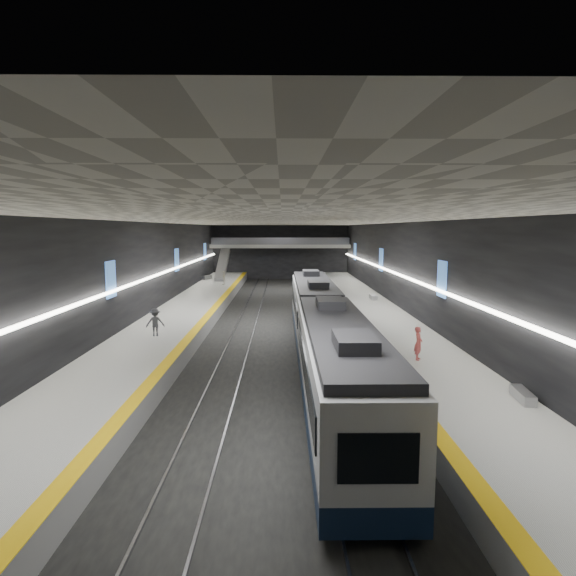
{
  "coord_description": "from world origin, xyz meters",
  "views": [
    {
      "loc": [
        0.35,
        -36.63,
        7.51
      ],
      "look_at": [
        0.82,
        6.26,
        2.2
      ],
      "focal_mm": 30.0,
      "sensor_mm": 36.0,
      "label": 1
    }
  ],
  "objects_px": {
    "bench_right_far": "(373,297)",
    "passenger_right_a": "(418,344)",
    "escalator": "(223,264)",
    "passenger_left_b": "(155,323)",
    "train": "(323,328)",
    "passenger_left_a": "(224,278)",
    "bench_left_far": "(207,277)",
    "bench_right_near": "(523,395)"
  },
  "relations": [
    {
      "from": "bench_right_far",
      "to": "passenger_right_a",
      "type": "relative_size",
      "value": 1.06
    },
    {
      "from": "escalator",
      "to": "passenger_right_a",
      "type": "relative_size",
      "value": 4.81
    },
    {
      "from": "passenger_right_a",
      "to": "passenger_left_b",
      "type": "relative_size",
      "value": 0.98
    },
    {
      "from": "train",
      "to": "bench_right_far",
      "type": "xyz_separation_m",
      "value": [
        6.21,
        18.59,
        -0.98
      ]
    },
    {
      "from": "escalator",
      "to": "passenger_right_a",
      "type": "distance_m",
      "value": 41.99
    },
    {
      "from": "train",
      "to": "bench_right_far",
      "type": "bearing_deg",
      "value": 71.52
    },
    {
      "from": "passenger_right_a",
      "to": "bench_right_far",
      "type": "bearing_deg",
      "value": 17.59
    },
    {
      "from": "escalator",
      "to": "bench_right_far",
      "type": "xyz_separation_m",
      "value": [
        16.21,
        -18.75,
        -1.69
      ]
    },
    {
      "from": "passenger_left_a",
      "to": "passenger_right_a",
      "type": "bearing_deg",
      "value": 28.73
    },
    {
      "from": "passenger_right_a",
      "to": "passenger_left_a",
      "type": "height_order",
      "value": "passenger_right_a"
    },
    {
      "from": "train",
      "to": "passenger_left_b",
      "type": "relative_size",
      "value": 17.68
    },
    {
      "from": "bench_right_far",
      "to": "escalator",
      "type": "bearing_deg",
      "value": 130.87
    },
    {
      "from": "bench_left_far",
      "to": "passenger_left_b",
      "type": "height_order",
      "value": "passenger_left_b"
    },
    {
      "from": "passenger_left_a",
      "to": "train",
      "type": "bearing_deg",
      "value": 22.48
    },
    {
      "from": "bench_left_far",
      "to": "passenger_left_a",
      "type": "height_order",
      "value": "passenger_left_a"
    },
    {
      "from": "bench_left_far",
      "to": "escalator",
      "type": "bearing_deg",
      "value": 38.74
    },
    {
      "from": "bench_right_far",
      "to": "passenger_left_a",
      "type": "height_order",
      "value": "passenger_left_a"
    },
    {
      "from": "escalator",
      "to": "bench_left_far",
      "type": "distance_m",
      "value": 2.68
    },
    {
      "from": "train",
      "to": "bench_right_near",
      "type": "bearing_deg",
      "value": -47.93
    },
    {
      "from": "bench_right_near",
      "to": "passenger_right_a",
      "type": "xyz_separation_m",
      "value": [
        -2.41,
        5.72,
        0.63
      ]
    },
    {
      "from": "train",
      "to": "passenger_right_a",
      "type": "height_order",
      "value": "train"
    },
    {
      "from": "bench_right_near",
      "to": "bench_right_far",
      "type": "height_order",
      "value": "bench_right_far"
    },
    {
      "from": "bench_right_near",
      "to": "bench_right_far",
      "type": "distance_m",
      "value": 26.35
    },
    {
      "from": "train",
      "to": "escalator",
      "type": "bearing_deg",
      "value": 104.99
    },
    {
      "from": "passenger_right_a",
      "to": "passenger_left_a",
      "type": "xyz_separation_m",
      "value": [
        -13.57,
        32.36,
        -0.02
      ]
    },
    {
      "from": "train",
      "to": "bench_right_far",
      "type": "relative_size",
      "value": 17.09
    },
    {
      "from": "escalator",
      "to": "bench_left_far",
      "type": "xyz_separation_m",
      "value": [
        -2.0,
        -0.66,
        -1.67
      ]
    },
    {
      "from": "passenger_left_b",
      "to": "passenger_right_a",
      "type": "bearing_deg",
      "value": 145.95
    },
    {
      "from": "bench_left_far",
      "to": "passenger_left_a",
      "type": "distance_m",
      "value": 7.05
    },
    {
      "from": "bench_left_far",
      "to": "bench_right_far",
      "type": "xyz_separation_m",
      "value": [
        18.21,
        -18.09,
        -0.02
      ]
    },
    {
      "from": "train",
      "to": "escalator",
      "type": "relative_size",
      "value": 3.76
    },
    {
      "from": "bench_right_far",
      "to": "passenger_left_b",
      "type": "xyz_separation_m",
      "value": [
        -16.11,
        -15.13,
        0.64
      ]
    },
    {
      "from": "bench_left_far",
      "to": "passenger_left_a",
      "type": "relative_size",
      "value": 1.19
    },
    {
      "from": "bench_left_far",
      "to": "bench_right_far",
      "type": "height_order",
      "value": "bench_left_far"
    },
    {
      "from": "passenger_left_a",
      "to": "passenger_left_b",
      "type": "relative_size",
      "value": 0.95
    },
    {
      "from": "bench_right_near",
      "to": "passenger_left_b",
      "type": "xyz_separation_m",
      "value": [
        -16.88,
        11.21,
        0.65
      ]
    },
    {
      "from": "bench_right_near",
      "to": "bench_right_far",
      "type": "bearing_deg",
      "value": 98.74
    },
    {
      "from": "escalator",
      "to": "passenger_right_a",
      "type": "bearing_deg",
      "value": -69.68
    },
    {
      "from": "train",
      "to": "passenger_right_a",
      "type": "xyz_separation_m",
      "value": [
        4.58,
        -2.02,
        -0.36
      ]
    },
    {
      "from": "train",
      "to": "passenger_left_b",
      "type": "distance_m",
      "value": 10.49
    },
    {
      "from": "passenger_left_a",
      "to": "passenger_left_b",
      "type": "height_order",
      "value": "passenger_left_b"
    },
    {
      "from": "train",
      "to": "passenger_left_a",
      "type": "height_order",
      "value": "train"
    }
  ]
}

